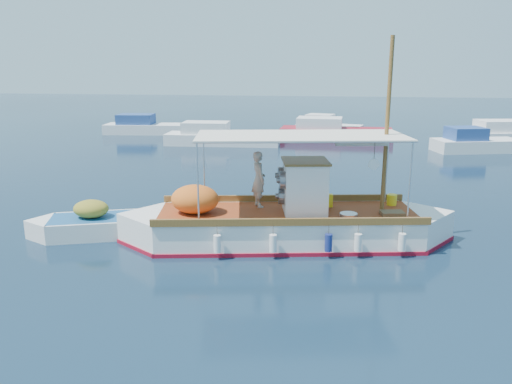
# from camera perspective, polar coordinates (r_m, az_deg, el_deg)

# --- Properties ---
(ground) EXTENTS (160.00, 160.00, 0.00)m
(ground) POSITION_cam_1_polar(r_m,az_deg,el_deg) (16.36, 3.02, -5.15)
(ground) COLOR black
(ground) RESTS_ON ground
(fishing_caique) EXTENTS (10.48, 4.25, 6.50)m
(fishing_caique) POSITION_cam_1_polar(r_m,az_deg,el_deg) (15.80, 3.34, -3.68)
(fishing_caique) COLOR white
(fishing_caique) RESTS_ON ground
(dinghy) EXTENTS (5.30, 2.82, 1.37)m
(dinghy) POSITION_cam_1_polar(r_m,az_deg,el_deg) (17.19, -16.05, -3.73)
(dinghy) COLOR white
(dinghy) RESTS_ON ground
(bg_boat_nw) EXTENTS (8.13, 2.85, 1.80)m
(bg_boat_nw) POSITION_cam_1_polar(r_m,az_deg,el_deg) (35.71, -4.22, 6.21)
(bg_boat_nw) COLOR silver
(bg_boat_nw) RESTS_ON ground
(bg_boat_n) EXTENTS (8.54, 3.06, 1.80)m
(bg_boat_n) POSITION_cam_1_polar(r_m,az_deg,el_deg) (39.13, 8.71, 6.78)
(bg_boat_n) COLOR maroon
(bg_boat_n) RESTS_ON ground
(bg_boat_ne) EXTENTS (5.86, 3.54, 1.80)m
(bg_boat_ne) POSITION_cam_1_polar(r_m,az_deg,el_deg) (35.60, 23.67, 5.04)
(bg_boat_ne) COLOR silver
(bg_boat_ne) RESTS_ON ground
(bg_boat_e) EXTENTS (7.89, 3.93, 1.80)m
(bg_boat_e) POSITION_cam_1_polar(r_m,az_deg,el_deg) (41.27, 27.05, 5.78)
(bg_boat_e) COLOR silver
(bg_boat_e) RESTS_ON ground
(bg_boat_far_w) EXTENTS (7.33, 3.04, 1.80)m
(bg_boat_far_w) POSITION_cam_1_polar(r_m,az_deg,el_deg) (42.49, -12.42, 7.19)
(bg_boat_far_w) COLOR silver
(bg_boat_far_w) RESTS_ON ground
(bg_boat_far_n) EXTENTS (5.60, 3.33, 1.80)m
(bg_boat_far_n) POSITION_cam_1_polar(r_m,az_deg,el_deg) (41.62, 8.14, 7.24)
(bg_boat_far_n) COLOR silver
(bg_boat_far_n) RESTS_ON ground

